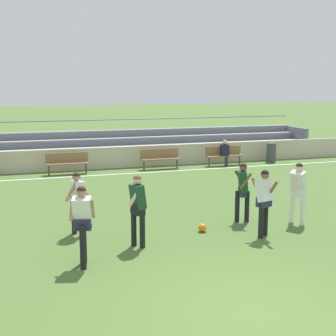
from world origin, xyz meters
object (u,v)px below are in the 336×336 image
Objects in this scene: player_dark_wide_left at (138,204)px; soccer_ball at (202,228)px; bench_near_bin at (160,157)px; spectator_seated at (225,151)px; trash_bin at (271,153)px; bench_centre_sideline at (224,154)px; player_white_challenging at (77,198)px; bench_near_wall_gap at (67,161)px; player_dark_wide_right at (243,187)px; player_white_pressing_high at (82,219)px; bleacher_stand at (137,144)px; player_white_dropping_back at (298,188)px; player_white_trailing_run at (264,197)px.

soccer_ball is at bearing 17.99° from player_dark_wide_left.
bench_near_bin is 1.49× the size of spectator_seated.
bench_near_bin is at bearing -178.26° from trash_bin.
bench_centre_sideline is 11.55m from player_white_challenging.
bench_near_wall_gap is 1.92× the size of trash_bin.
player_dark_wide_left is (-6.61, -9.69, 0.33)m from spectator_seated.
player_dark_wide_right is at bearing -2.77° from player_white_challenging.
player_white_pressing_high is at bearing -127.25° from spectator_seated.
trash_bin is at bearing 56.03° from player_dark_wide_right.
soccer_ball is (1.87, 0.61, -0.92)m from player_dark_wide_left.
player_dark_wide_right is at bearing -89.59° from bleacher_stand.
spectator_seated is 9.42m from player_white_dropping_back.
player_white_dropping_back is (-2.00, -9.31, 0.47)m from bench_centre_sideline.
soccer_ball is at bearing -99.91° from bench_near_bin.
spectator_seated is at bearing 52.75° from player_white_pressing_high.
player_white_dropping_back reaches higher than bench_near_wall_gap.
trash_bin reaches higher than bench_near_bin.
player_dark_wide_left reaches higher than player_white_pressing_high.
player_white_pressing_high is (-7.99, -10.51, 0.33)m from spectator_seated.
player_dark_wide_right is 0.96× the size of player_dark_wide_left.
player_white_trailing_run is at bearing -109.12° from spectator_seated.
bleacher_stand is at bearing 38.82° from bench_near_wall_gap.
bench_near_bin is 1.04× the size of player_dark_wide_left.
bleacher_stand is 19.91× the size of trash_bin.
bench_near_bin is 11.70m from player_white_pressing_high.
player_dark_wide_right is (-3.36, -8.69, 0.44)m from bench_centre_sideline.
player_white_dropping_back is (-4.61, -9.49, 0.54)m from trash_bin.
bleacher_stand is 12.37m from soccer_ball.
bench_near_wall_gap is at bearing -141.18° from bleacher_stand.
player_white_challenging is 3.30m from soccer_ball.
player_dark_wide_left is (-6.61, -9.81, 0.49)m from bench_centre_sideline.
spectator_seated is at bearing 68.62° from player_dark_wide_right.
soccer_ball is at bearing -74.69° from bench_near_wall_gap.
bench_centre_sideline is 0.19m from spectator_seated.
player_white_trailing_run is 0.99× the size of player_dark_wide_left.
player_white_dropping_back is at bearing -8.25° from player_white_challenging.
player_dark_wide_left is (-3.17, 0.22, 0.01)m from player_white_trailing_run.
player_white_dropping_back is 2.89m from soccer_ball.
player_white_dropping_back is (5.99, 1.31, -0.02)m from player_white_pressing_high.
player_white_challenging is (-4.40, -11.54, 0.17)m from bleacher_stand.
player_white_challenging reaches higher than spectator_seated.
player_white_pressing_high reaches higher than bench_near_wall_gap.
player_white_pressing_high is at bearing -108.38° from bleacher_stand.
player_dark_wide_left reaches higher than bench_near_wall_gap.
bench_centre_sideline is at bearing 53.05° from player_white_pressing_high.
player_dark_wide_left is (-3.47, -9.81, 0.49)m from bench_near_bin.
soccer_ball is at bearing -128.11° from trash_bin.
player_white_dropping_back is at bearing -60.54° from bench_near_wall_gap.
spectator_seated is 0.71× the size of player_white_trailing_run.
player_dark_wide_left reaches higher than player_dark_wide_right.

